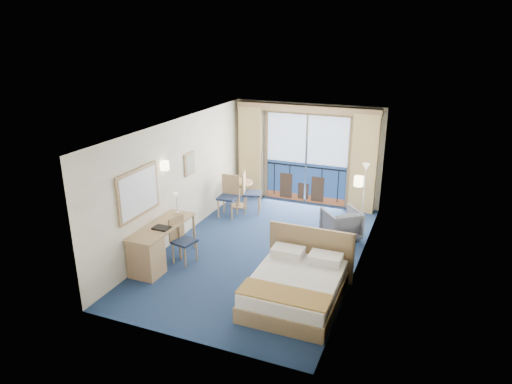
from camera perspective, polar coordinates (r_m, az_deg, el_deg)
The scene contains 22 objects.
floor at distance 9.90m, azimuth 0.87°, elevation -7.29°, with size 6.50×6.50×0.00m, color navy.
room_walls at distance 9.23m, azimuth 0.92°, elevation 2.60°, with size 4.04×6.54×2.72m.
balcony_door at distance 12.35m, azimuth 6.26°, elevation 3.81°, with size 2.36×0.03×2.52m.
curtain_left at distance 12.67m, azimuth -0.65°, elevation 4.94°, with size 0.65×0.22×2.55m, color tan.
curtain_right at distance 11.87m, azimuth 13.34°, elevation 3.40°, with size 0.65×0.22×2.55m, color tan.
pelmet at distance 11.93m, azimuth 6.39°, elevation 10.32°, with size 3.80×0.25×0.18m, color tan.
mirror at distance 8.96m, azimuth -14.48°, elevation -0.09°, with size 0.05×1.25×0.95m.
wall_print at distance 10.50m, azimuth -8.30°, elevation 3.48°, with size 0.04×0.42×0.52m.
sconce_left at distance 9.56m, azimuth -11.34°, elevation 3.26°, with size 0.18×0.18×0.18m, color #FFECB2.
sconce_right at distance 8.60m, azimuth 12.72°, elevation 1.32°, with size 0.18×0.18×0.18m, color #FFECB2.
bed at distance 8.09m, azimuth 5.05°, elevation -11.64°, with size 1.63×1.94×1.03m.
nightstand at distance 8.94m, azimuth 10.44°, elevation -8.62°, with size 0.45×0.43×0.59m, color tan.
phone at distance 8.76m, azimuth 10.81°, elevation -6.80°, with size 0.18×0.14×0.08m, color silver.
armchair at distance 10.49m, azimuth 10.58°, elevation -3.93°, with size 0.74×0.76×0.69m, color #4A4D5A.
floor_lamp at distance 11.42m, azimuth 13.50°, elevation 1.79°, with size 0.20×0.20×1.44m.
desk at distance 9.11m, azimuth -13.13°, elevation -7.23°, with size 0.59×1.71×0.80m.
desk_chair at distance 9.35m, azimuth -9.36°, elevation -5.55°, with size 0.50×0.50×0.96m.
folder at distance 9.15m, azimuth -11.74°, elevation -4.41°, with size 0.32×0.24×0.03m, color black.
desk_lamp at distance 9.70m, azimuth -9.93°, elevation -0.85°, with size 0.12×0.12×0.45m.
round_table at distance 12.11m, azimuth -2.23°, elevation 0.54°, with size 0.77×0.77×0.69m.
table_chair_a at distance 11.71m, azimuth -0.92°, elevation 0.25°, with size 0.57×0.57×1.06m.
table_chair_b at distance 11.53m, azimuth -3.42°, elevation -0.14°, with size 0.47×0.48×1.05m.
Camera 1 is at (3.16, -8.25, 4.47)m, focal length 32.00 mm.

